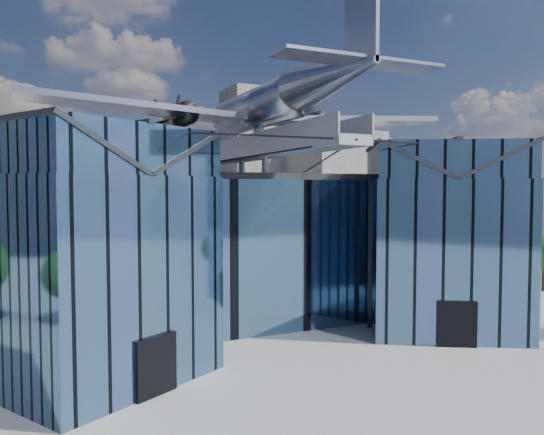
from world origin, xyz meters
name	(u,v)px	position (x,y,z in m)	size (l,w,h in m)	color
ground_plane	(286,344)	(0.00, 0.00, 0.00)	(120.00, 120.00, 0.00)	gray
museum	(248,240)	(0.00, 5.82, 5.54)	(32.88, 24.50, 17.60)	#46678F
bg_towers	(141,182)	(1.45, 50.49, 10.01)	(77.00, 24.50, 26.00)	slate
tree_side_e	(544,252)	(27.52, 4.93, 3.43)	(4.14, 4.14, 5.07)	#372616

